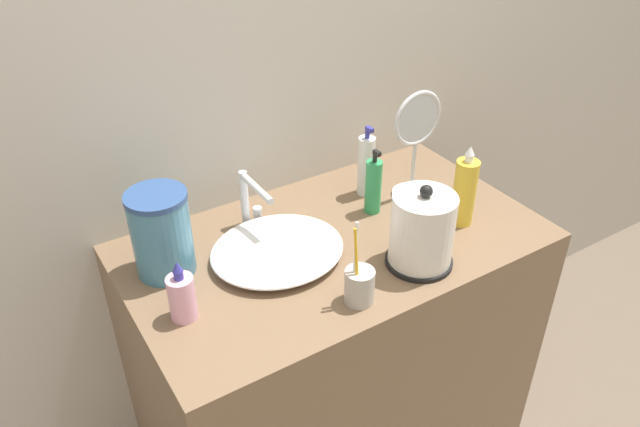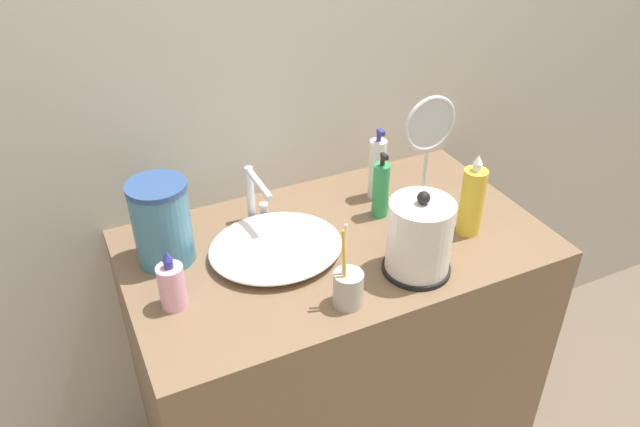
% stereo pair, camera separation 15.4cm
% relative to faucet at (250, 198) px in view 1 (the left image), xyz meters
% --- Properties ---
extents(wall_back, '(6.00, 0.04, 2.60)m').
position_rel_faucet_xyz_m(wall_back, '(0.16, 0.16, 0.31)').
color(wall_back, beige).
rests_on(wall_back, ground_plane).
extents(vanity_counter, '(1.08, 0.62, 0.90)m').
position_rel_faucet_xyz_m(vanity_counter, '(0.16, -0.17, -0.54)').
color(vanity_counter, brown).
rests_on(vanity_counter, ground_plane).
extents(sink_basin, '(0.34, 0.30, 0.05)m').
position_rel_faucet_xyz_m(sink_basin, '(-0.01, -0.15, -0.07)').
color(sink_basin, white).
rests_on(sink_basin, vanity_counter).
extents(faucet, '(0.06, 0.17, 0.16)m').
position_rel_faucet_xyz_m(faucet, '(0.00, 0.00, 0.00)').
color(faucet, silver).
rests_on(faucet, vanity_counter).
extents(electric_kettle, '(0.17, 0.17, 0.22)m').
position_rel_faucet_xyz_m(electric_kettle, '(0.28, -0.35, -0.00)').
color(electric_kettle, black).
rests_on(electric_kettle, vanity_counter).
extents(toothbrush_cup, '(0.07, 0.07, 0.21)m').
position_rel_faucet_xyz_m(toothbrush_cup, '(0.07, -0.39, -0.05)').
color(toothbrush_cup, '#B7B2A8').
rests_on(toothbrush_cup, vanity_counter).
extents(lotion_bottle, '(0.04, 0.04, 0.19)m').
position_rel_faucet_xyz_m(lotion_bottle, '(0.32, -0.10, -0.02)').
color(lotion_bottle, '#2D9956').
rests_on(lotion_bottle, vanity_counter).
extents(shampoo_bottle, '(0.06, 0.06, 0.15)m').
position_rel_faucet_xyz_m(shampoo_bottle, '(-0.28, -0.23, -0.04)').
color(shampoo_bottle, '#EAA8C6').
rests_on(shampoo_bottle, vanity_counter).
extents(mouthwash_bottle, '(0.05, 0.05, 0.21)m').
position_rel_faucet_xyz_m(mouthwash_bottle, '(0.36, -0.02, -0.00)').
color(mouthwash_bottle, white).
rests_on(mouthwash_bottle, vanity_counter).
extents(hand_cream_bottle, '(0.06, 0.06, 0.23)m').
position_rel_faucet_xyz_m(hand_cream_bottle, '(0.49, -0.28, 0.00)').
color(hand_cream_bottle, gold).
rests_on(hand_cream_bottle, vanity_counter).
extents(vanity_mirror, '(0.16, 0.11, 0.32)m').
position_rel_faucet_xyz_m(vanity_mirror, '(0.47, -0.09, 0.08)').
color(vanity_mirror, silver).
rests_on(vanity_mirror, vanity_counter).
extents(water_pitcher, '(0.14, 0.14, 0.22)m').
position_rel_faucet_xyz_m(water_pitcher, '(-0.26, -0.05, 0.01)').
color(water_pitcher, teal).
rests_on(water_pitcher, vanity_counter).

